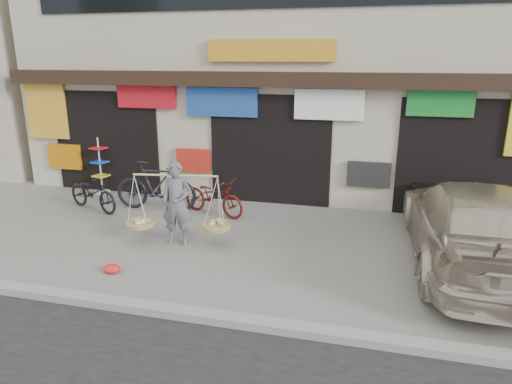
% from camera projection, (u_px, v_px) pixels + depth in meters
% --- Properties ---
extents(ground, '(70.00, 70.00, 0.00)m').
position_uv_depth(ground, '(228.00, 259.00, 8.35)').
color(ground, gray).
rests_on(ground, ground).
extents(kerb, '(70.00, 0.25, 0.12)m').
position_uv_depth(kerb, '(186.00, 313.00, 6.48)').
color(kerb, gray).
rests_on(kerb, ground).
extents(shophouse_block, '(14.00, 6.32, 7.00)m').
position_uv_depth(shophouse_block, '(292.00, 61.00, 13.33)').
color(shophouse_block, '#C0B79C').
rests_on(shophouse_block, ground).
extents(street_vendor, '(2.07, 0.78, 1.66)m').
position_uv_depth(street_vendor, '(177.00, 207.00, 8.84)').
color(street_vendor, slate).
rests_on(street_vendor, ground).
extents(bike_0, '(1.79, 1.17, 0.89)m').
position_uv_depth(bike_0, '(93.00, 192.00, 10.91)').
color(bike_0, black).
rests_on(bike_0, ground).
extents(bike_1, '(2.03, 0.73, 1.19)m').
position_uv_depth(bike_1, '(156.00, 186.00, 10.89)').
color(bike_1, black).
rests_on(bike_1, ground).
extents(bike_2, '(1.79, 1.13, 0.89)m').
position_uv_depth(bike_2, '(213.00, 196.00, 10.60)').
color(bike_2, '#54170E').
rests_on(bike_2, ground).
extents(suv, '(2.12, 5.16, 1.49)m').
position_uv_depth(suv, '(474.00, 224.00, 7.98)').
color(suv, beige).
rests_on(suv, ground).
extents(display_rack, '(0.43, 0.43, 1.52)m').
position_uv_depth(display_rack, '(101.00, 171.00, 12.26)').
color(display_rack, silver).
rests_on(display_rack, ground).
extents(red_bag, '(0.31, 0.25, 0.14)m').
position_uv_depth(red_bag, '(112.00, 268.00, 7.83)').
color(red_bag, red).
rests_on(red_bag, ground).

